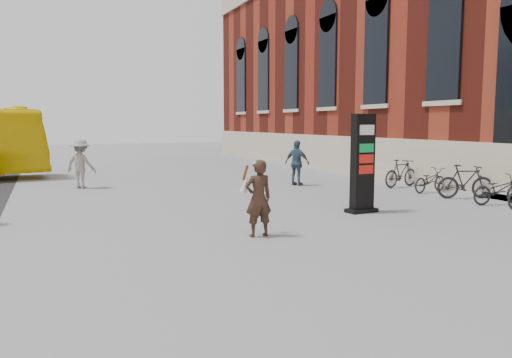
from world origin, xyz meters
name	(u,v)px	position (x,y,z in m)	size (l,w,h in m)	color
ground	(237,233)	(0.00, 0.00, 0.00)	(100.00, 100.00, 0.00)	#9E9EA3
info_pylon	(362,164)	(4.07, 1.12, 1.34)	(0.89, 0.51, 2.68)	black
woman	(258,197)	(0.31, -0.45, 0.85)	(0.63, 0.56, 1.66)	#311F13
pedestrian_b	(81,164)	(-2.64, 9.46, 0.92)	(1.19, 0.68, 1.84)	gray
pedestrian_c	(297,163)	(5.19, 7.06, 0.88)	(1.04, 0.43, 1.77)	#384F65
bike_4	(499,189)	(8.60, 0.61, 0.46)	(0.61, 1.74, 0.92)	black
bike_5	(465,182)	(8.60, 1.90, 0.55)	(0.52, 1.84, 1.10)	black
bike_6	(430,180)	(8.60, 3.51, 0.43)	(0.57, 1.64, 0.86)	black
bike_7	(401,173)	(8.60, 5.07, 0.53)	(0.50, 1.78, 1.07)	black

